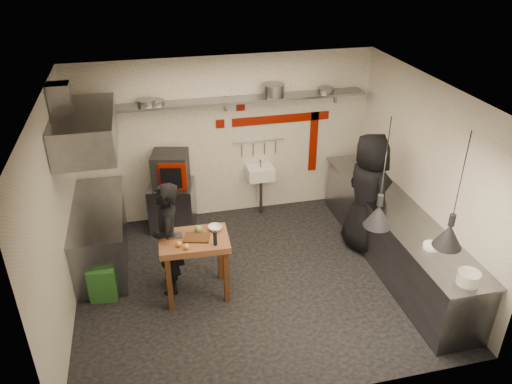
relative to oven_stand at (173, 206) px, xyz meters
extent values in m
plane|color=black|center=(1.00, -1.80, -0.40)|extent=(5.00, 5.00, 0.00)
plane|color=beige|center=(1.00, -1.80, 2.40)|extent=(5.00, 5.00, 0.00)
cube|color=white|center=(1.00, 0.30, 1.00)|extent=(5.00, 0.04, 2.80)
cube|color=white|center=(1.00, -3.90, 1.00)|extent=(5.00, 0.04, 2.80)
cube|color=white|center=(-1.50, -1.80, 1.00)|extent=(0.04, 4.20, 2.80)
cube|color=white|center=(3.50, -1.80, 1.00)|extent=(0.04, 4.20, 2.80)
cube|color=#731002|center=(1.95, 0.28, 1.28)|extent=(1.70, 0.02, 0.14)
cube|color=#731002|center=(2.55, 0.28, 0.80)|extent=(0.14, 0.02, 1.10)
cube|color=#731002|center=(1.25, 0.28, 1.55)|extent=(0.14, 0.02, 0.14)
cube|color=#731002|center=(0.90, 0.28, 1.28)|extent=(0.14, 0.02, 0.14)
cube|color=slate|center=(1.00, 0.12, 1.72)|extent=(4.60, 0.34, 0.04)
cube|color=slate|center=(-0.90, 0.27, 1.62)|extent=(0.04, 0.06, 0.24)
cube|color=slate|center=(1.00, 0.27, 1.62)|extent=(0.04, 0.06, 0.24)
cube|color=slate|center=(2.90, 0.27, 1.62)|extent=(0.04, 0.06, 0.24)
cylinder|color=slate|center=(-0.25, 0.12, 1.79)|extent=(0.31, 0.31, 0.09)
cylinder|color=slate|center=(-0.11, 0.12, 1.78)|extent=(0.32, 0.32, 0.07)
cylinder|color=slate|center=(1.76, 0.12, 1.84)|extent=(0.44, 0.44, 0.20)
cylinder|color=slate|center=(2.66, 0.12, 1.78)|extent=(0.33, 0.33, 0.08)
cube|color=slate|center=(0.00, 0.00, 0.00)|extent=(0.85, 0.80, 0.80)
cube|color=black|center=(0.02, -0.03, 0.69)|extent=(0.66, 0.63, 0.58)
cube|color=#731002|center=(0.03, -0.31, 0.69)|extent=(0.44, 0.12, 0.46)
cube|color=black|center=(0.00, -0.35, 0.69)|extent=(0.33, 0.09, 0.34)
cube|color=silver|center=(1.55, 0.12, 0.38)|extent=(0.46, 0.34, 0.22)
cylinder|color=slate|center=(1.55, 0.12, 0.56)|extent=(0.03, 0.03, 0.14)
cylinder|color=slate|center=(1.55, 0.08, -0.06)|extent=(0.06, 0.06, 0.66)
cylinder|color=slate|center=(1.55, 0.26, 0.92)|extent=(0.90, 0.02, 0.02)
cube|color=slate|center=(3.15, -1.80, 0.05)|extent=(0.70, 3.80, 0.90)
cube|color=slate|center=(3.15, -1.80, 0.52)|extent=(0.76, 3.90, 0.03)
cylinder|color=silver|center=(3.12, -3.54, 0.61)|extent=(0.32, 0.32, 0.15)
cylinder|color=silver|center=(3.10, -2.79, 0.56)|extent=(0.26, 0.26, 0.05)
cube|color=slate|center=(-1.15, -0.75, 0.05)|extent=(0.70, 1.90, 0.90)
cube|color=slate|center=(-1.15, -0.75, 0.52)|extent=(0.76, 2.00, 0.03)
cube|color=slate|center=(-1.10, -0.75, 1.75)|extent=(0.78, 1.60, 0.50)
cube|color=slate|center=(-1.35, -0.75, 2.15)|extent=(0.28, 0.28, 0.50)
cube|color=#276026|center=(-1.10, -1.61, -0.15)|extent=(0.41, 0.41, 0.50)
cube|color=#4C2B15|center=(0.20, -1.87, 0.53)|extent=(0.38, 0.31, 0.02)
cylinder|color=black|center=(0.41, -2.08, 0.62)|extent=(0.06, 0.06, 0.20)
sphere|color=gold|center=(-0.05, -2.00, 0.56)|extent=(0.10, 0.10, 0.07)
sphere|color=gold|center=(0.04, -2.08, 0.56)|extent=(0.09, 0.09, 0.08)
sphere|color=olive|center=(0.24, -1.72, 0.57)|extent=(0.12, 0.12, 0.11)
cube|color=slate|center=(-0.08, -1.76, 0.54)|extent=(0.20, 0.14, 0.03)
imported|color=silver|center=(0.47, -1.72, 0.55)|extent=(0.25, 0.25, 0.06)
imported|color=black|center=(-0.18, -1.66, 0.43)|extent=(0.42, 0.62, 1.65)
imported|color=black|center=(2.89, -1.30, 0.56)|extent=(0.77, 1.04, 1.93)
camera|label=1|loc=(-0.31, -7.43, 4.21)|focal=35.00mm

